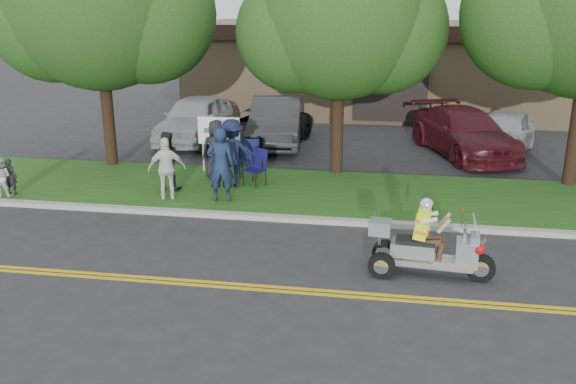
% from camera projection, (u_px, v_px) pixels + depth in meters
% --- Properties ---
extents(ground, '(120.00, 120.00, 0.00)m').
position_uv_depth(ground, '(276.00, 277.00, 11.50)').
color(ground, '#28282B').
rests_on(ground, ground).
extents(centerline_near, '(60.00, 0.10, 0.01)m').
position_uv_depth(centerline_near, '(270.00, 291.00, 10.95)').
color(centerline_near, gold).
rests_on(centerline_near, ground).
extents(centerline_far, '(60.00, 0.10, 0.01)m').
position_uv_depth(centerline_far, '(272.00, 287.00, 11.10)').
color(centerline_far, gold).
rests_on(centerline_far, ground).
extents(curb, '(60.00, 0.25, 0.12)m').
position_uv_depth(curb, '(299.00, 219.00, 14.35)').
color(curb, '#A8A89E').
rests_on(curb, ground).
extents(grass_verge, '(60.00, 4.00, 0.10)m').
position_uv_depth(grass_verge, '(311.00, 192.00, 16.37)').
color(grass_verge, '#1D4E15').
rests_on(grass_verge, ground).
extents(commercial_building, '(18.00, 8.20, 4.00)m').
position_uv_depth(commercial_building, '(391.00, 66.00, 28.43)').
color(commercial_building, '#9E7F5B').
rests_on(commercial_building, ground).
extents(tree_left, '(6.62, 5.40, 7.78)m').
position_uv_depth(tree_left, '(101.00, 5.00, 17.64)').
color(tree_left, '#332114').
rests_on(tree_left, ground).
extents(tree_mid, '(5.88, 4.80, 7.05)m').
position_uv_depth(tree_mid, '(342.00, 21.00, 16.87)').
color(tree_mid, '#332114').
rests_on(tree_mid, ground).
extents(business_sign, '(1.25, 0.06, 1.75)m').
position_uv_depth(business_sign, '(219.00, 134.00, 17.77)').
color(business_sign, silver).
rests_on(business_sign, ground).
extents(trike_scooter, '(2.36, 0.82, 1.54)m').
position_uv_depth(trike_scooter, '(425.00, 249.00, 11.41)').
color(trike_scooter, black).
rests_on(trike_scooter, ground).
extents(lawn_chair_a, '(0.72, 0.73, 1.00)m').
position_uv_depth(lawn_chair_a, '(257.00, 165.00, 16.73)').
color(lawn_chair_a, black).
rests_on(lawn_chair_a, grass_verge).
extents(lawn_chair_b, '(0.59, 0.61, 1.03)m').
position_uv_depth(lawn_chair_b, '(249.00, 155.00, 17.65)').
color(lawn_chair_b, black).
rests_on(lawn_chair_b, grass_verge).
extents(spectator_adult_left, '(0.74, 0.53, 1.89)m').
position_uv_depth(spectator_adult_left, '(221.00, 165.00, 15.27)').
color(spectator_adult_left, '#192647').
rests_on(spectator_adult_left, grass_verge).
extents(spectator_adult_mid, '(0.78, 0.61, 1.58)m').
position_uv_depth(spectator_adult_mid, '(167.00, 161.00, 16.25)').
color(spectator_adult_mid, black).
rests_on(spectator_adult_mid, grass_verge).
extents(spectator_adult_right, '(1.01, 0.68, 1.60)m').
position_uv_depth(spectator_adult_right, '(167.00, 168.00, 15.46)').
color(spectator_adult_right, white).
rests_on(spectator_adult_right, grass_verge).
extents(spectator_chair_a, '(1.38, 1.13, 1.86)m').
position_uv_depth(spectator_chair_a, '(232.00, 153.00, 16.45)').
color(spectator_chair_a, '#141A38').
rests_on(spectator_chair_a, grass_verge).
extents(spectator_chair_b, '(0.93, 0.70, 1.70)m').
position_uv_depth(spectator_chair_b, '(216.00, 150.00, 17.19)').
color(spectator_chair_b, black).
rests_on(spectator_chair_b, grass_verge).
extents(child_left, '(0.36, 0.25, 0.95)m').
position_uv_depth(child_left, '(10.00, 176.00, 15.93)').
color(child_left, black).
rests_on(child_left, grass_verge).
extents(child_right, '(0.56, 0.47, 1.03)m').
position_uv_depth(child_right, '(1.00, 177.00, 15.72)').
color(child_right, silver).
rests_on(child_right, grass_verge).
extents(parked_car_far_left, '(2.04, 4.86, 1.64)m').
position_uv_depth(parked_car_far_left, '(195.00, 119.00, 22.35)').
color(parked_car_far_left, '#AAAEB2').
rests_on(parked_car_far_left, ground).
extents(parked_car_left, '(2.29, 5.13, 1.63)m').
position_uv_depth(parked_car_left, '(276.00, 121.00, 21.86)').
color(parked_car_left, '#303032').
rests_on(parked_car_left, ground).
extents(parked_car_mid, '(3.52, 5.21, 1.33)m').
position_uv_depth(parked_car_mid, '(260.00, 128.00, 21.50)').
color(parked_car_mid, black).
rests_on(parked_car_mid, ground).
extents(parked_car_right, '(3.81, 5.68, 1.53)m').
position_uv_depth(parked_car_right, '(464.00, 132.00, 20.34)').
color(parked_car_right, '#491119').
rests_on(parked_car_right, ground).
extents(parked_car_far_right, '(2.99, 4.59, 1.45)m').
position_uv_depth(parked_car_far_right, '(503.00, 133.00, 20.46)').
color(parked_car_far_right, '#B6B7BD').
rests_on(parked_car_far_right, ground).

